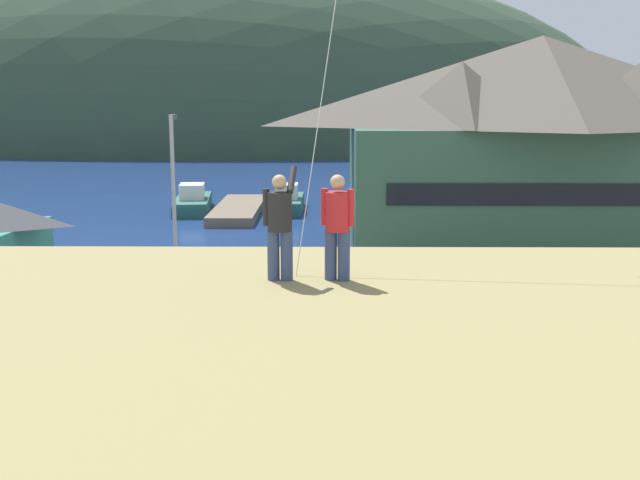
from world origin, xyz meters
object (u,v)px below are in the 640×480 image
at_px(parked_car_mid_row_far, 528,362).
at_px(parking_light_pole, 174,198).
at_px(harbor_lodge, 539,137).
at_px(moored_boat_outer_mooring, 287,202).
at_px(moored_boat_wharfside, 193,202).
at_px(parked_car_corner_spot, 291,379).
at_px(parked_car_front_row_red, 251,308).
at_px(person_companion, 337,224).
at_px(parked_car_mid_row_near, 125,306).
at_px(wharf_dock, 239,210).
at_px(parked_car_front_row_end, 411,304).
at_px(person_kite_flyer, 280,223).
at_px(parked_car_back_row_left, 4,376).

bearing_deg(parked_car_mid_row_far, parking_light_pole, 141.30).
relative_size(harbor_lodge, moored_boat_outer_mooring, 3.04).
bearing_deg(moored_boat_wharfside, parking_light_pole, -81.51).
distance_m(parked_car_corner_spot, parked_car_front_row_red, 7.40).
distance_m(parked_car_corner_spot, person_companion, 9.38).
xyz_separation_m(parked_car_mid_row_far, parked_car_front_row_red, (-8.61, 5.69, 0.00)).
bearing_deg(moored_boat_outer_mooring, parking_light_pole, -96.80).
relative_size(parked_car_corner_spot, parked_car_mid_row_near, 1.00).
xyz_separation_m(wharf_dock, parked_car_front_row_end, (9.67, -28.61, 0.71)).
relative_size(parked_car_front_row_end, person_kite_flyer, 2.31).
xyz_separation_m(wharf_dock, moored_boat_wharfside, (-3.62, 1.37, 0.37)).
relative_size(moored_boat_outer_mooring, parked_car_mid_row_far, 1.72).
bearing_deg(parked_car_corner_spot, parked_car_front_row_red, 104.15).
bearing_deg(parking_light_pole, wharf_dock, 90.77).
distance_m(harbor_lodge, moored_boat_outer_mooring, 21.34).
relative_size(parked_car_back_row_left, parked_car_front_row_red, 1.00).
bearing_deg(parked_car_back_row_left, parked_car_mid_row_far, 5.01).
distance_m(moored_boat_wharfside, person_kite_flyer, 46.49).
relative_size(parked_car_corner_spot, parking_light_pole, 0.54).
distance_m(parked_car_front_row_end, parked_car_front_row_red, 5.89).
bearing_deg(parked_car_front_row_end, harbor_lodge, 61.25).
bearing_deg(person_kite_flyer, parked_car_mid_row_near, 114.23).
height_order(wharf_dock, moored_boat_outer_mooring, moored_boat_outer_mooring).
bearing_deg(wharf_dock, parked_car_back_row_left, -93.66).
bearing_deg(parked_car_front_row_end, parked_car_corner_spot, -117.89).
bearing_deg(parking_light_pole, parked_car_front_row_end, -20.48).
height_order(moored_boat_outer_mooring, parked_car_front_row_red, moored_boat_outer_mooring).
distance_m(moored_boat_wharfside, person_companion, 46.68).
bearing_deg(parked_car_front_row_end, parked_car_mid_row_near, -177.96).
relative_size(parked_car_mid_row_near, person_kite_flyer, 2.27).
bearing_deg(moored_boat_wharfside, person_companion, -77.05).
bearing_deg(parked_car_mid_row_near, moored_boat_wharfside, 95.24).
relative_size(moored_boat_wharfside, person_companion, 4.70).
height_order(harbor_lodge, person_companion, harbor_lodge).
xyz_separation_m(moored_boat_wharfside, parking_light_pole, (3.96, -26.49, 3.82)).
distance_m(parked_car_back_row_left, parked_car_front_row_red, 9.28).
height_order(person_kite_flyer, person_companion, person_kite_flyer).
xyz_separation_m(parked_car_front_row_end, parking_light_pole, (-9.33, 3.49, 3.48)).
relative_size(wharf_dock, parked_car_front_row_red, 2.90).
relative_size(parking_light_pole, person_companion, 4.48).
xyz_separation_m(wharf_dock, parking_light_pole, (0.34, -25.12, 4.19)).
relative_size(moored_boat_outer_mooring, person_companion, 4.17).
xyz_separation_m(harbor_lodge, parked_car_front_row_end, (-8.67, -15.80, -5.29)).
distance_m(harbor_lodge, moored_boat_wharfside, 26.74).
distance_m(parked_car_mid_row_near, person_companion, 17.51).
bearing_deg(parked_car_front_row_end, parking_light_pole, 159.52).
height_order(parked_car_back_row_left, person_kite_flyer, person_kite_flyer).
distance_m(parked_car_mid_row_far, parked_car_front_row_red, 10.32).
relative_size(parked_car_back_row_left, person_kite_flyer, 2.31).
height_order(parked_car_front_row_end, parking_light_pole, parking_light_pole).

